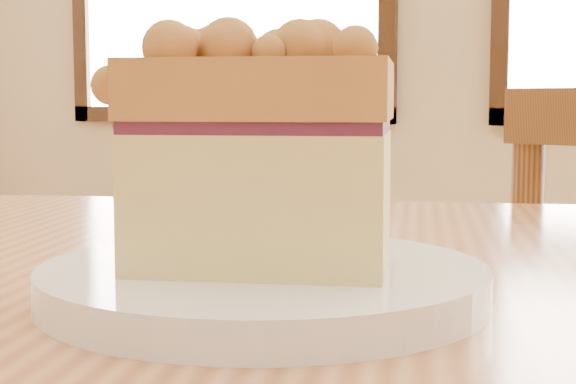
{
  "coord_description": "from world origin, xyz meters",
  "views": [
    {
      "loc": [
        -0.01,
        -0.11,
        0.84
      ],
      "look_at": [
        -0.16,
        0.26,
        0.79
      ],
      "focal_mm": 55.0,
      "sensor_mm": 36.0,
      "label": 1
    }
  ],
  "objects": [
    {
      "name": "plate",
      "position": [
        -0.16,
        0.23,
        0.76
      ],
      "size": [
        0.19,
        0.19,
        0.02
      ],
      "color": "white",
      "rests_on": "cafe_table_main"
    },
    {
      "name": "cake_slice",
      "position": [
        -0.16,
        0.23,
        0.82
      ],
      "size": [
        0.13,
        0.1,
        0.11
      ],
      "rotation": [
        0.0,
        0.0,
        0.22
      ],
      "color": "#EDE086",
      "rests_on": "plate"
    }
  ]
}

